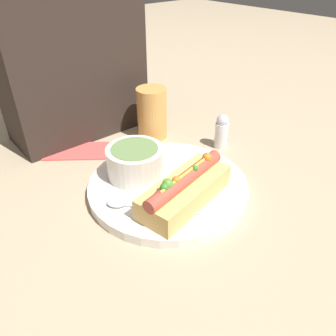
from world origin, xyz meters
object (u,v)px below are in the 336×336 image
object	(u,v)px
seated_diner	(66,29)
salt_shaker	(222,131)
soup_bowl	(135,160)
spoon	(131,205)
hot_dog	(185,189)
drinking_glass	(152,113)

from	to	relation	value
seated_diner	salt_shaker	bearing A→B (deg)	-53.92
soup_bowl	salt_shaker	xyz separation A→B (m)	(0.23, -0.01, -0.01)
spoon	hot_dog	bearing A→B (deg)	-160.54
soup_bowl	salt_shaker	bearing A→B (deg)	-2.67
seated_diner	soup_bowl	bearing A→B (deg)	-95.33
soup_bowl	spoon	world-z (taller)	soup_bowl
drinking_glass	salt_shaker	distance (m)	0.17
hot_dog	spoon	world-z (taller)	hot_dog
drinking_glass	spoon	bearing A→B (deg)	-134.91
drinking_glass	seated_diner	world-z (taller)	seated_diner
drinking_glass	seated_diner	bearing A→B (deg)	129.97
hot_dog	spoon	bearing A→B (deg)	138.70
spoon	salt_shaker	bearing A→B (deg)	-118.64
spoon	salt_shaker	world-z (taller)	salt_shaker
hot_dog	drinking_glass	size ratio (longest dim) A/B	1.60
spoon	seated_diner	bearing A→B (deg)	-54.78
soup_bowl	seated_diner	xyz separation A→B (m)	(0.02, 0.27, 0.19)
hot_dog	salt_shaker	distance (m)	0.23
hot_dog	seated_diner	world-z (taller)	seated_diner
soup_bowl	drinking_glass	size ratio (longest dim) A/B	0.89
soup_bowl	seated_diner	bearing A→B (deg)	84.67
soup_bowl	spoon	size ratio (longest dim) A/B	0.82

